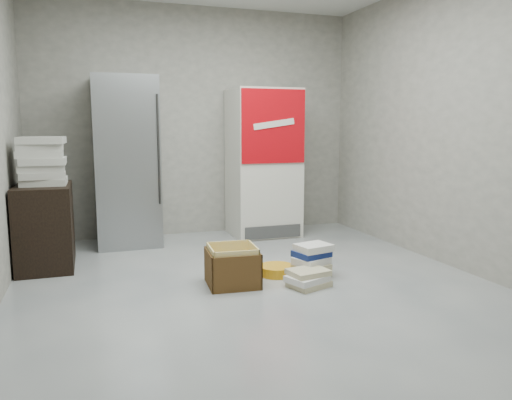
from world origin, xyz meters
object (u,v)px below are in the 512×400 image
Objects in this scene: steel_fridge at (126,162)px; wood_shelf at (45,226)px; phonebook_stack_main at (312,261)px; cardboard_box at (232,269)px; coke_cooler at (263,163)px.

wood_shelf is (-0.83, -0.73, -0.55)m from steel_fridge.
phonebook_stack_main is (2.29, -1.12, -0.25)m from wood_shelf.
steel_fridge reaches higher than cardboard_box.
coke_cooler is (1.65, -0.01, -0.05)m from steel_fridge.
cardboard_box is at bearing -35.65° from wood_shelf.
cardboard_box is (-0.74, 0.01, -0.01)m from phonebook_stack_main.
steel_fridge is at bearing 41.31° from wood_shelf.
steel_fridge is 5.05× the size of phonebook_stack_main.
steel_fridge is at bearing 115.63° from cardboard_box.
wood_shelf is 1.76× the size of cardboard_box.
steel_fridge reaches higher than wood_shelf.
phonebook_stack_main is (-0.19, -1.85, -0.75)m from coke_cooler.
cardboard_box is at bearing -116.81° from coke_cooler.
coke_cooler is 2.25× the size of wood_shelf.
phonebook_stack_main is 0.83× the size of cardboard_box.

